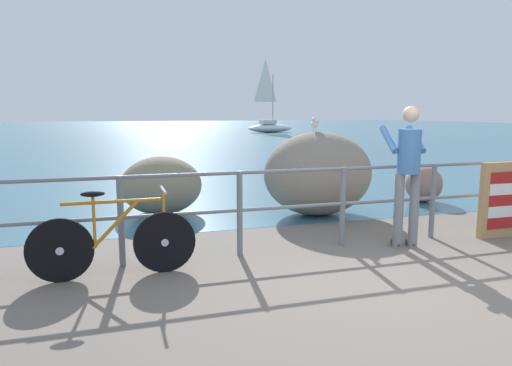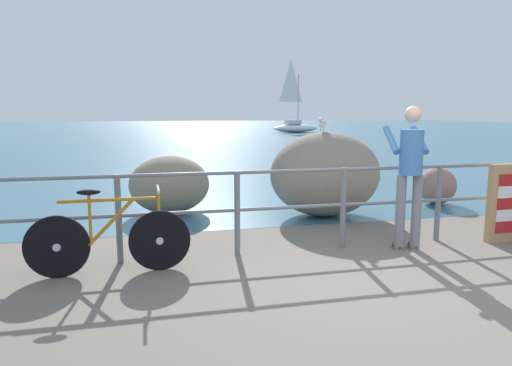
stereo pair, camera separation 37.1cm
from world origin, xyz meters
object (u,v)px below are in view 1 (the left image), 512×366
object	(u,v)px
folded_deckchair_stack	(506,199)
breakwater_boulder_left	(161,185)
bicycle	(114,241)
seagull	(315,123)
breakwater_boulder_right	(424,184)
breakwater_boulder_main	(318,174)
sailboat	(270,124)
person_at_railing	(408,170)

from	to	relation	value
folded_deckchair_stack	breakwater_boulder_left	size ratio (longest dim) A/B	0.77
bicycle	breakwater_boulder_left	world-z (taller)	breakwater_boulder_left
breakwater_boulder_left	seagull	xyz separation A→B (m)	(2.44, -0.78, 1.04)
breakwater_boulder_right	seagull	world-z (taller)	seagull
bicycle	breakwater_boulder_right	world-z (taller)	bicycle
folded_deckchair_stack	seagull	world-z (taller)	seagull
breakwater_boulder_main	breakwater_boulder_right	xyz separation A→B (m)	(2.42, 0.45, -0.35)
breakwater_boulder_right	sailboat	world-z (taller)	sailboat
seagull	bicycle	bearing A→B (deg)	-24.80
breakwater_boulder_right	seagull	distance (m)	2.78
breakwater_boulder_left	sailboat	world-z (taller)	sailboat
folded_deckchair_stack	sailboat	world-z (taller)	sailboat
person_at_railing	seagull	world-z (taller)	person_at_railing
breakwater_boulder_main	person_at_railing	bearing A→B (deg)	-82.59
bicycle	breakwater_boulder_right	size ratio (longest dim) A/B	2.45
folded_deckchair_stack	sailboat	size ratio (longest dim) A/B	0.17
breakwater_boulder_main	sailboat	bearing A→B (deg)	72.54
folded_deckchair_stack	sailboat	xyz separation A→B (m)	(7.93, 33.24, 0.19)
bicycle	person_at_railing	bearing A→B (deg)	1.00
breakwater_boulder_main	breakwater_boulder_right	bearing A→B (deg)	10.57
person_at_railing	breakwater_boulder_main	size ratio (longest dim) A/B	0.96
breakwater_boulder_left	sailboat	distance (m)	32.77
person_at_railing	sailboat	size ratio (longest dim) A/B	0.29
bicycle	breakwater_boulder_main	distance (m)	3.92
breakwater_boulder_right	sailboat	distance (m)	31.62
bicycle	person_at_railing	xyz separation A→B (m)	(3.55, 0.07, 0.60)
person_at_railing	seagull	xyz separation A→B (m)	(-0.33, 2.11, 0.54)
breakwater_boulder_main	bicycle	bearing A→B (deg)	-146.94
breakwater_boulder_left	seagull	world-z (taller)	seagull
bicycle	seagull	xyz separation A→B (m)	(3.22, 2.18, 1.14)
breakwater_boulder_right	seagull	xyz separation A→B (m)	(-2.48, -0.41, 1.18)
person_at_railing	breakwater_boulder_main	distance (m)	2.10
breakwater_boulder_main	seagull	bearing A→B (deg)	141.31
person_at_railing	folded_deckchair_stack	bearing A→B (deg)	-76.65
breakwater_boulder_right	sailboat	size ratio (longest dim) A/B	0.11
folded_deckchair_stack	breakwater_boulder_right	xyz separation A→B (m)	(0.54, 2.49, -0.17)
breakwater_boulder_right	seagull	bearing A→B (deg)	-170.72
breakwater_boulder_main	seagull	size ratio (longest dim) A/B	5.70
bicycle	folded_deckchair_stack	distance (m)	5.17
person_at_railing	seagull	size ratio (longest dim) A/B	5.49
folded_deckchair_stack	breakwater_boulder_main	xyz separation A→B (m)	(-1.88, 2.04, 0.17)
breakwater_boulder_main	sailboat	world-z (taller)	sailboat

